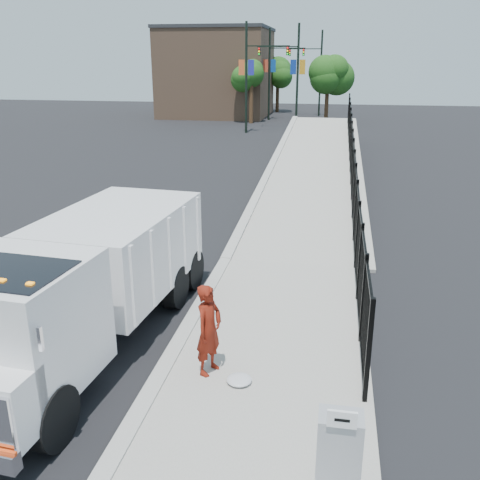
# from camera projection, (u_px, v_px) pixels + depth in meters

# --- Properties ---
(ground) EXTENTS (120.00, 120.00, 0.00)m
(ground) POSITION_uv_depth(u_px,v_px,m) (188.00, 331.00, 11.27)
(ground) COLOR black
(ground) RESTS_ON ground
(sidewalk) EXTENTS (3.55, 12.00, 0.12)m
(sidewalk) POSITION_uv_depth(u_px,v_px,m) (266.00, 393.00, 9.06)
(sidewalk) COLOR #9E998E
(sidewalk) RESTS_ON ground
(curb) EXTENTS (0.30, 12.00, 0.16)m
(curb) POSITION_uv_depth(u_px,v_px,m) (158.00, 381.00, 9.38)
(curb) COLOR #ADAAA3
(curb) RESTS_ON ground
(ramp) EXTENTS (3.95, 24.06, 3.19)m
(ramp) POSITION_uv_depth(u_px,v_px,m) (319.00, 177.00, 25.82)
(ramp) COLOR #9E998E
(ramp) RESTS_ON ground
(iron_fence) EXTENTS (0.10, 28.00, 1.80)m
(iron_fence) POSITION_uv_depth(u_px,v_px,m) (351.00, 177.00, 21.57)
(iron_fence) COLOR black
(iron_fence) RESTS_ON ground
(truck) EXTENTS (3.02, 7.69, 2.57)m
(truck) POSITION_uv_depth(u_px,v_px,m) (78.00, 282.00, 10.09)
(truck) COLOR black
(truck) RESTS_ON ground
(worker) EXTENTS (0.60, 0.71, 1.67)m
(worker) POSITION_uv_depth(u_px,v_px,m) (209.00, 330.00, 9.34)
(worker) COLOR maroon
(worker) RESTS_ON sidewalk
(utility_cabinet) EXTENTS (0.55, 0.40, 1.25)m
(utility_cabinet) POSITION_uv_depth(u_px,v_px,m) (338.00, 458.00, 6.64)
(utility_cabinet) COLOR gray
(utility_cabinet) RESTS_ON sidewalk
(arrow_sign) EXTENTS (0.35, 0.04, 0.22)m
(arrow_sign) POSITION_uv_depth(u_px,v_px,m) (342.00, 419.00, 6.20)
(arrow_sign) COLOR white
(arrow_sign) RESTS_ON utility_cabinet
(debris) EXTENTS (0.44, 0.44, 0.11)m
(debris) POSITION_uv_depth(u_px,v_px,m) (239.00, 380.00, 9.25)
(debris) COLOR silver
(debris) RESTS_ON sidewalk
(light_pole_0) EXTENTS (3.77, 0.22, 8.00)m
(light_pole_0) POSITION_uv_depth(u_px,v_px,m) (250.00, 74.00, 39.73)
(light_pole_0) COLOR black
(light_pole_0) RESTS_ON ground
(light_pole_1) EXTENTS (3.78, 0.22, 8.00)m
(light_pole_1) POSITION_uv_depth(u_px,v_px,m) (294.00, 73.00, 41.73)
(light_pole_1) COLOR black
(light_pole_1) RESTS_ON ground
(light_pole_2) EXTENTS (3.78, 0.22, 8.00)m
(light_pole_2) POSITION_uv_depth(u_px,v_px,m) (273.00, 71.00, 48.34)
(light_pole_2) COLOR black
(light_pole_2) RESTS_ON ground
(light_pole_3) EXTENTS (3.77, 0.22, 8.00)m
(light_pole_3) POSITION_uv_depth(u_px,v_px,m) (318.00, 70.00, 51.73)
(light_pole_3) COLOR black
(light_pole_3) RESTS_ON ground
(tree_0) EXTENTS (2.32, 2.32, 5.16)m
(tree_0) POSITION_uv_depth(u_px,v_px,m) (251.00, 77.00, 45.93)
(tree_0) COLOR #382314
(tree_0) RESTS_ON ground
(tree_1) EXTENTS (2.80, 2.80, 5.40)m
(tree_1) POSITION_uv_depth(u_px,v_px,m) (328.00, 76.00, 46.64)
(tree_1) COLOR #382314
(tree_1) RESTS_ON ground
(tree_2) EXTENTS (2.84, 2.84, 5.42)m
(tree_2) POSITION_uv_depth(u_px,v_px,m) (278.00, 73.00, 55.88)
(tree_2) COLOR #382314
(tree_2) RESTS_ON ground
(building) EXTENTS (10.00, 10.00, 8.00)m
(building) POSITION_uv_depth(u_px,v_px,m) (217.00, 74.00, 52.47)
(building) COLOR #8C664C
(building) RESTS_ON ground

